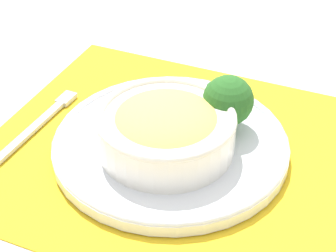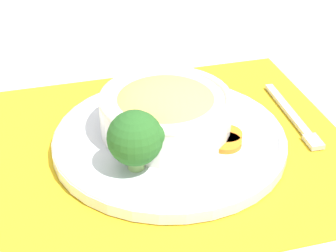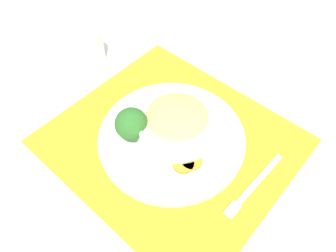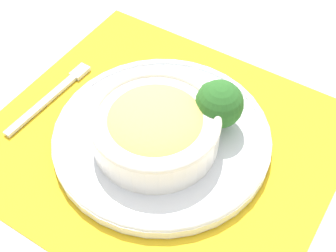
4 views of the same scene
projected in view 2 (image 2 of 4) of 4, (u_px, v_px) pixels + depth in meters
The scene contains 8 objects.
ground_plane at pixel (169, 148), 0.78m from camera, with size 4.00×4.00×0.00m, color beige.
placemat at pixel (170, 147), 0.78m from camera, with size 0.52×0.47×0.00m.
plate at pixel (170, 139), 0.77m from camera, with size 0.32×0.32×0.02m.
bowl at pixel (168, 109), 0.77m from camera, with size 0.18×0.18×0.07m.
broccoli_floret at pixel (136, 138), 0.68m from camera, with size 0.07×0.07×0.08m.
carrot_slice_near at pixel (225, 143), 0.75m from camera, with size 0.04×0.04×0.01m.
carrot_slice_middle at pixel (226, 135), 0.76m from camera, with size 0.04×0.04×0.01m.
fork at pixel (297, 121), 0.83m from camera, with size 0.03×0.18×0.01m.
Camera 2 is at (0.20, 0.61, 0.45)m, focal length 60.00 mm.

